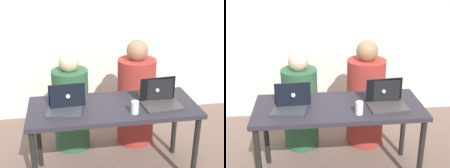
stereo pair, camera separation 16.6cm
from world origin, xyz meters
TOP-DOWN VIEW (x-y plane):
  - back_wall at (0.00, 1.38)m, footprint 4.50×0.10m
  - desk at (0.00, 0.00)m, footprint 1.49×0.62m
  - person_on_left at (-0.35, 0.58)m, footprint 0.46×0.46m
  - person_on_right at (0.35, 0.58)m, footprint 0.49×0.49m
  - laptop_front_left at (-0.42, -0.04)m, footprint 0.32×0.26m
  - laptop_back_right at (0.40, 0.09)m, footprint 0.30×0.26m
  - laptop_front_right at (0.42, -0.05)m, footprint 0.35×0.28m
  - laptop_back_left at (-0.40, 0.07)m, footprint 0.31×0.28m
  - water_glass_right at (0.15, -0.18)m, footprint 0.06×0.06m

SIDE VIEW (x-z plane):
  - person_on_left at x=-0.35m, z-range -0.06..1.02m
  - person_on_right at x=0.35m, z-range -0.07..1.11m
  - desk at x=0.00m, z-range 0.29..1.03m
  - laptop_front_left at x=-0.42m, z-range 0.68..0.89m
  - laptop_back_right at x=0.40m, z-range 0.68..0.89m
  - water_glass_right at x=0.15m, z-range 0.73..0.84m
  - laptop_front_right at x=0.42m, z-range 0.67..0.90m
  - laptop_back_left at x=-0.40m, z-range 0.67..0.90m
  - back_wall at x=0.00m, z-range 0.00..2.46m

